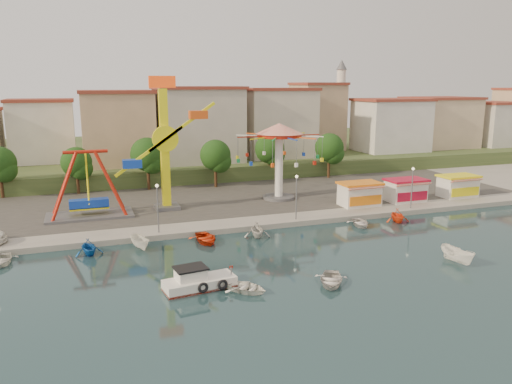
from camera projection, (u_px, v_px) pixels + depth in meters
name	position (u px, v px, depth m)	size (l,w,h in m)	color
ground	(273.00, 270.00, 44.04)	(200.00, 200.00, 0.00)	#132E34
quay_deck	(162.00, 164.00, 101.12)	(200.00, 100.00, 0.60)	#9E998E
asphalt_pad	(197.00, 195.00, 71.56)	(90.00, 28.00, 0.01)	#4C4944
hill_terrace	(158.00, 155.00, 105.47)	(200.00, 60.00, 3.00)	#384C26
pirate_ship_ride	(88.00, 185.00, 58.96)	(10.00, 5.00, 8.00)	#59595E
kamikaze_tower	(169.00, 148.00, 61.62)	(8.44, 3.10, 16.50)	#59595E
wave_swinger	(279.00, 144.00, 67.37)	(11.60, 11.60, 10.40)	#59595E
booth_left	(360.00, 194.00, 64.81)	(5.40, 3.78, 3.08)	white
booth_mid	(406.00, 190.00, 67.13)	(5.40, 3.78, 3.08)	white
booth_right	(458.00, 186.00, 69.95)	(5.40, 3.78, 3.08)	white
lamp_post_1	(158.00, 210.00, 52.76)	(0.14, 0.14, 5.00)	#59595E
lamp_post_2	(296.00, 198.00, 57.97)	(0.14, 0.14, 5.00)	#59595E
lamp_post_3	(412.00, 189.00, 63.17)	(0.14, 0.14, 5.00)	#59595E
tree_1	(76.00, 162.00, 71.13)	(4.35, 4.35, 6.80)	#382314
tree_2	(147.00, 154.00, 73.84)	(5.02, 5.02, 7.85)	#382314
tree_3	(215.00, 155.00, 75.84)	(4.68, 4.68, 7.32)	#382314
tree_4	(270.00, 149.00, 81.81)	(4.86, 4.86, 7.60)	#382314
tree_5	(329.00, 148.00, 83.39)	(4.83, 4.83, 7.54)	#382314
building_1	(41.00, 138.00, 82.91)	(12.33, 9.01, 8.63)	silver
building_2	(122.00, 128.00, 87.44)	(11.95, 9.28, 11.23)	tan
building_3	(203.00, 133.00, 89.23)	(12.59, 10.50, 9.20)	beige
building_4	(267.00, 129.00, 96.75)	(10.75, 9.23, 9.24)	beige
building_5	(333.00, 123.00, 99.14)	(12.77, 10.96, 11.21)	tan
building_6	(388.00, 119.00, 101.41)	(8.23, 8.98, 12.36)	silver
building_7	(421.00, 125.00, 110.20)	(11.59, 10.93, 8.76)	beige
building_8	(494.00, 116.00, 108.32)	(12.84, 9.28, 12.58)	beige
minaret	(340.00, 102.00, 102.87)	(2.80, 2.80, 18.00)	silver
cabin_motorboat	(198.00, 282.00, 40.02)	(5.97, 2.87, 2.02)	white
rowboat_a	(246.00, 287.00, 39.44)	(2.52, 3.54, 0.73)	white
rowboat_b	(331.00, 280.00, 40.89)	(2.76, 3.87, 0.80)	silver
skiff	(458.00, 255.00, 45.71)	(1.45, 3.86, 1.49)	white
moored_boat_0	(1.00, 260.00, 45.56)	(2.60, 3.64, 0.75)	silver
moored_boat_1	(89.00, 247.00, 47.95)	(2.62, 3.03, 1.60)	#1352A9
moored_boat_2	(140.00, 243.00, 49.57)	(1.34, 3.57, 1.38)	white
moored_boat_3	(206.00, 238.00, 51.79)	(2.97, 4.16, 0.86)	red
moored_boat_4	(257.00, 229.00, 53.54)	(2.78, 3.22, 1.69)	beige
moored_boat_6	(360.00, 223.00, 57.78)	(2.58, 3.62, 0.75)	silver
moored_boat_7	(397.00, 215.00, 59.33)	(2.71, 3.14, 1.65)	#EE4115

